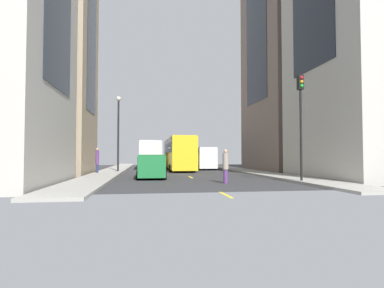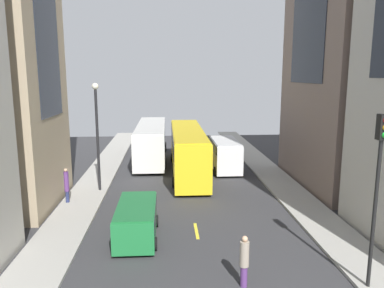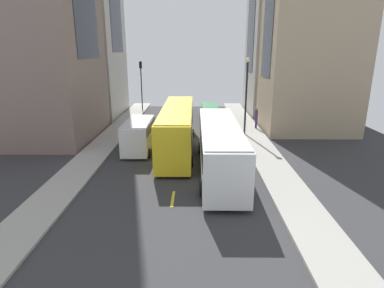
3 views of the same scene
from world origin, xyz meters
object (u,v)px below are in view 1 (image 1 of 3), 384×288
Objects in this scene: delivery_van_white at (204,157)px; pedestrian_crossing_mid at (226,165)px; pedestrian_walking_far at (97,160)px; traffic_light_near_corner at (301,108)px; car_green_0 at (151,164)px; streetcar_yellow at (178,151)px; city_bus_white at (150,153)px.

delivery_van_white is 17.54m from pedestrian_crossing_mid.
pedestrian_crossing_mid is (9.02, -9.78, -0.21)m from pedestrian_walking_far.
pedestrian_walking_far is (-11.02, -7.64, -0.21)m from delivery_van_white.
traffic_light_near_corner reaches higher than pedestrian_walking_far.
car_green_0 is 2.05× the size of pedestrian_walking_far.
delivery_van_white is at bearing -11.72° from pedestrian_crossing_mid.
traffic_light_near_corner is (5.74, -17.50, 2.47)m from streetcar_yellow.
traffic_light_near_corner reaches higher than car_green_0.
delivery_van_white reaches higher than pedestrian_walking_far.
pedestrian_crossing_mid is at bearing -78.91° from city_bus_white.
pedestrian_walking_far is (-7.87, -7.16, -0.82)m from streetcar_yellow.
delivery_van_white is 13.41m from pedestrian_walking_far.
delivery_van_white is at bearing 98.21° from traffic_light_near_corner.
streetcar_yellow is at bearing 75.35° from car_green_0.
traffic_light_near_corner is (4.59, -0.56, 3.51)m from pedestrian_crossing_mid.
streetcar_yellow is at bearing -1.29° from pedestrian_crossing_mid.
traffic_light_near_corner is (8.90, -22.50, 2.58)m from city_bus_white.
delivery_van_white is (6.30, -4.52, -0.50)m from city_bus_white.
traffic_light_near_corner is at bearing -71.83° from streetcar_yellow.
car_green_0 is at bearing 150.15° from traffic_light_near_corner.
delivery_van_white reaches higher than pedestrian_crossing_mid.
car_green_0 is 2.16× the size of pedestrian_crossing_mid.
traffic_light_near_corner is at bearing -68.43° from city_bus_white.
delivery_van_white is 18.42m from traffic_light_near_corner.
pedestrian_crossing_mid is at bearing 173.11° from traffic_light_near_corner.
city_bus_white is at bearing 144.32° from delivery_van_white.
streetcar_yellow is 2.54× the size of delivery_van_white.
pedestrian_walking_far is 1.06× the size of pedestrian_crossing_mid.
streetcar_yellow is 6.11× the size of pedestrian_walking_far.
delivery_van_white is at bearing 8.62° from streetcar_yellow.
city_bus_white is 22.38m from pedestrian_crossing_mid.
delivery_van_white reaches higher than car_green_0.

